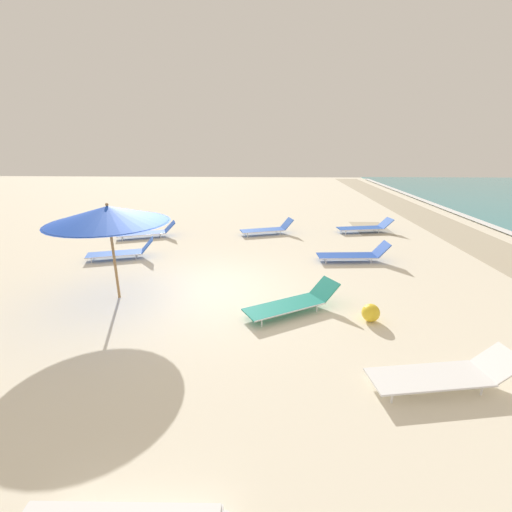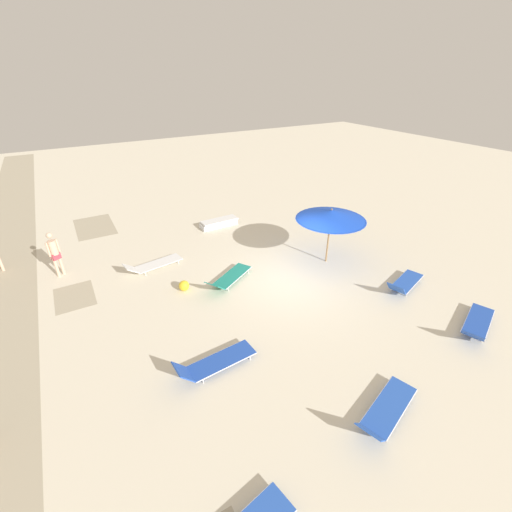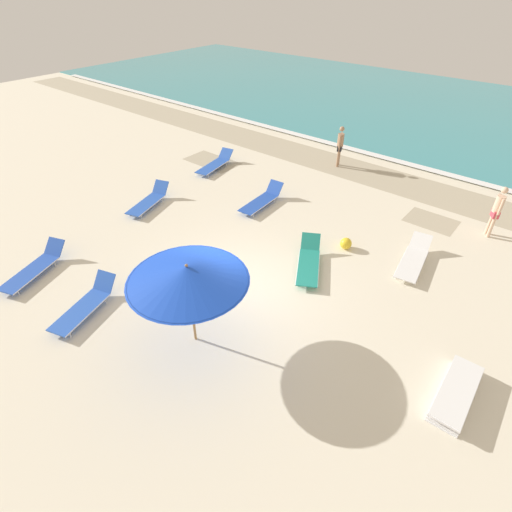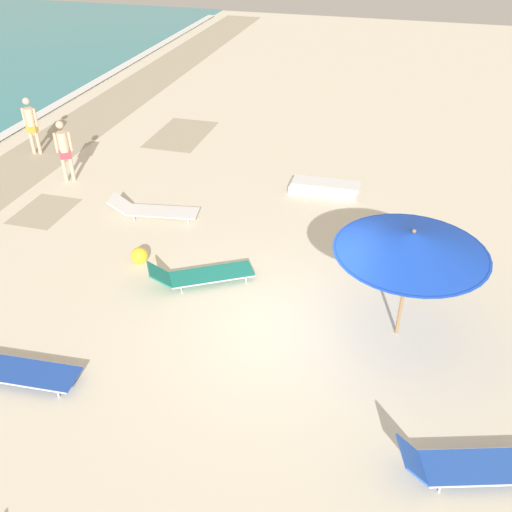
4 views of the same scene
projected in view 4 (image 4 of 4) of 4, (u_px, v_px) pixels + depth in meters
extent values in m
cube|color=beige|center=(289.00, 332.00, 10.87)|extent=(60.00, 60.00, 0.16)
cube|color=#B3A68B|center=(44.00, 211.00, 14.69)|extent=(1.69, 1.25, 0.00)
cube|color=#B3A68B|center=(181.00, 134.00, 19.13)|extent=(2.83, 1.72, 0.00)
cylinder|color=#9E7547|center=(404.00, 290.00, 10.18)|extent=(0.06, 0.06, 2.01)
cone|color=blue|center=(412.00, 242.00, 9.63)|extent=(2.66, 2.66, 0.37)
cylinder|color=#13359C|center=(411.00, 251.00, 9.72)|extent=(2.58, 2.58, 0.01)
sphere|color=#9E7547|center=(414.00, 231.00, 9.51)|extent=(0.07, 0.07, 0.07)
cube|color=white|center=(323.00, 191.00, 15.52)|extent=(0.65, 1.82, 0.03)
cube|color=silver|center=(323.00, 192.00, 15.54)|extent=(0.67, 1.85, 0.04)
cube|color=white|center=(323.00, 188.00, 15.48)|extent=(0.65, 1.82, 0.03)
cube|color=silver|center=(323.00, 189.00, 15.49)|extent=(0.67, 1.85, 0.04)
cube|color=white|center=(324.00, 185.00, 15.43)|extent=(0.65, 1.82, 0.03)
cube|color=silver|center=(324.00, 186.00, 15.44)|extent=(0.67, 1.85, 0.04)
cube|color=white|center=(326.00, 183.00, 15.37)|extent=(0.65, 1.82, 0.03)
cube|color=silver|center=(326.00, 184.00, 15.39)|extent=(0.67, 1.85, 0.04)
cube|color=blue|center=(481.00, 467.00, 8.07)|extent=(1.07, 1.76, 0.03)
cylinder|color=silver|center=(489.00, 486.00, 7.82)|extent=(0.52, 1.59, 0.03)
cylinder|color=silver|center=(473.00, 449.00, 8.32)|extent=(0.52, 1.59, 0.03)
cube|color=blue|center=(412.00, 460.00, 7.93)|extent=(0.67, 0.54, 0.43)
cylinder|color=silver|center=(440.00, 488.00, 7.89)|extent=(0.03, 0.03, 0.16)
cylinder|color=silver|center=(429.00, 457.00, 8.32)|extent=(0.03, 0.03, 0.16)
cube|color=white|center=(163.00, 212.00, 14.31)|extent=(0.87, 1.84, 0.03)
cylinder|color=silver|center=(160.00, 217.00, 14.06)|extent=(0.31, 1.75, 0.03)
cylinder|color=silver|center=(166.00, 206.00, 14.56)|extent=(0.31, 1.75, 0.03)
cube|color=white|center=(120.00, 203.00, 14.32)|extent=(0.64, 0.54, 0.35)
cylinder|color=silver|center=(188.00, 221.00, 14.08)|extent=(0.03, 0.03, 0.16)
cylinder|color=silver|center=(192.00, 211.00, 14.51)|extent=(0.03, 0.03, 0.16)
cylinder|color=silver|center=(134.00, 218.00, 14.21)|extent=(0.03, 0.03, 0.16)
cylinder|color=silver|center=(140.00, 209.00, 14.63)|extent=(0.03, 0.03, 0.16)
cube|color=blue|center=(26.00, 372.00, 9.62)|extent=(0.72, 1.82, 0.03)
cylinder|color=silver|center=(17.00, 385.00, 9.38)|extent=(0.15, 1.78, 0.03)
cylinder|color=silver|center=(36.00, 360.00, 9.87)|extent=(0.15, 1.78, 0.03)
cylinder|color=silver|center=(58.00, 394.00, 9.35)|extent=(0.03, 0.03, 0.16)
cylinder|color=silver|center=(73.00, 372.00, 9.77)|extent=(0.03, 0.03, 0.16)
cube|color=#1E8475|center=(212.00, 274.00, 12.03)|extent=(1.40, 1.82, 0.03)
cylinder|color=silver|center=(214.00, 282.00, 11.79)|extent=(0.91, 1.53, 0.03)
cylinder|color=silver|center=(209.00, 266.00, 12.27)|extent=(0.91, 1.53, 0.03)
cube|color=#1E8475|center=(159.00, 275.00, 11.70)|extent=(0.72, 0.66, 0.38)
cylinder|color=silver|center=(246.00, 280.00, 12.02)|extent=(0.03, 0.03, 0.16)
cylinder|color=silver|center=(240.00, 267.00, 12.43)|extent=(0.03, 0.03, 0.16)
cylinder|color=silver|center=(182.00, 290.00, 11.73)|extent=(0.03, 0.03, 0.16)
cylinder|color=silver|center=(178.00, 276.00, 12.14)|extent=(0.03, 0.03, 0.16)
cylinder|color=beige|center=(71.00, 166.00, 15.94)|extent=(0.11, 0.11, 0.90)
cylinder|color=beige|center=(64.00, 167.00, 15.89)|extent=(0.11, 0.11, 0.90)
cube|color=#D13D4C|center=(65.00, 154.00, 15.71)|extent=(0.31, 0.35, 0.24)
cylinder|color=beige|center=(63.00, 142.00, 15.52)|extent=(0.27, 0.27, 0.55)
cylinder|color=beige|center=(70.00, 141.00, 15.56)|extent=(0.08, 0.08, 0.55)
cylinder|color=beige|center=(56.00, 143.00, 15.48)|extent=(0.08, 0.08, 0.55)
sphere|color=beige|center=(60.00, 125.00, 15.25)|extent=(0.21, 0.21, 0.21)
cylinder|color=beige|center=(38.00, 140.00, 17.54)|extent=(0.11, 0.11, 0.90)
cylinder|color=beige|center=(32.00, 140.00, 17.56)|extent=(0.11, 0.11, 0.90)
cube|color=gold|center=(32.00, 128.00, 17.35)|extent=(0.22, 0.32, 0.24)
cylinder|color=beige|center=(29.00, 117.00, 17.15)|extent=(0.27, 0.27, 0.55)
cylinder|color=beige|center=(35.00, 117.00, 17.14)|extent=(0.08, 0.08, 0.55)
cylinder|color=beige|center=(24.00, 117.00, 17.17)|extent=(0.08, 0.08, 0.55)
sphere|color=beige|center=(26.00, 101.00, 16.89)|extent=(0.21, 0.21, 0.21)
sphere|color=yellow|center=(139.00, 255.00, 12.61)|extent=(0.37, 0.37, 0.37)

